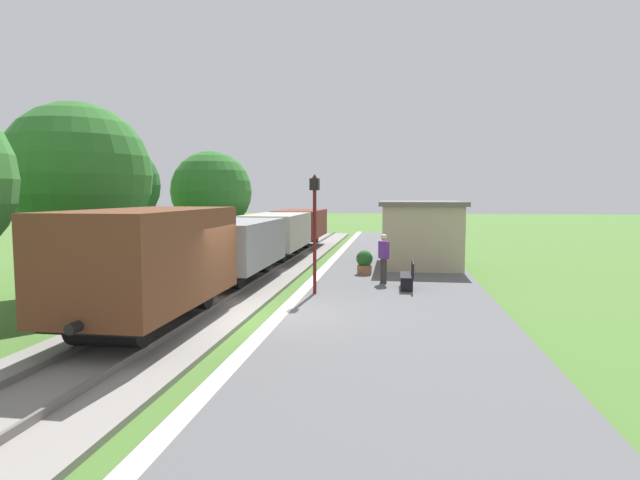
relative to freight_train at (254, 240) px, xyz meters
The scene contains 16 objects.
ground_plane 8.21m from the freight_train, 72.71° to the right, with size 160.00×160.00×0.00m, color #47702D.
platform_slab 9.62m from the freight_train, 54.01° to the right, with size 6.00×60.00×0.25m, color #565659.
platform_edge_stripe 8.29m from the freight_train, 70.04° to the right, with size 0.36×60.00×0.01m, color silver.
track_ballast 7.84m from the freight_train, 90.00° to the right, with size 3.80×60.00×0.12m, color gray.
rail_near 7.85m from the freight_train, 84.66° to the right, with size 0.07×60.00×0.14m, color slate.
rail_far 7.85m from the freight_train, 95.34° to the right, with size 0.07×60.00×0.14m, color slate.
freight_train is the anchor object (origin of this frame).
station_hut 7.34m from the freight_train, 22.09° to the left, with size 3.50×5.80×2.78m.
bench_near_hut 7.15m from the freight_train, 29.90° to the right, with size 0.42×1.50×0.91m.
bench_down_platform 9.65m from the freight_train, 50.14° to the left, with size 0.42×1.50×0.91m.
person_waiting 5.92m from the freight_train, 25.93° to the right, with size 0.39×0.45×1.71m.
potted_planter 4.63m from the freight_train, ahead, with size 0.64×0.64×0.92m.
lamp_post_near 5.99m from the freight_train, 56.20° to the right, with size 0.28×0.28×3.70m.
tree_trackside_mid 7.18m from the freight_train, 131.00° to the right, with size 4.67×4.67×6.26m.
tree_trackside_far 6.59m from the freight_train, behind, with size 3.57×3.57×5.51m.
tree_field_left 6.99m from the freight_train, 124.60° to the left, with size 4.17×4.17×5.57m.
Camera 1 is at (3.30, -12.97, 3.32)m, focal length 29.32 mm.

